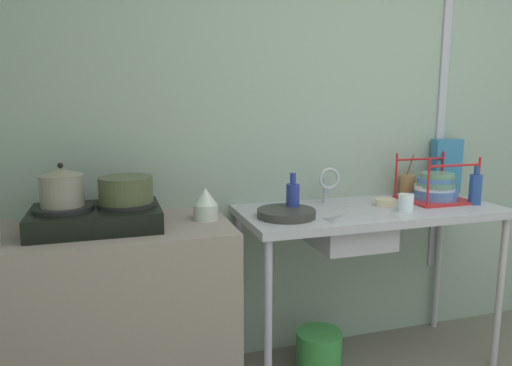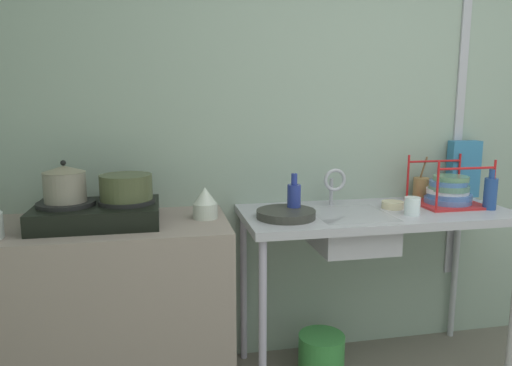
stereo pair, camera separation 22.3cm
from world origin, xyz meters
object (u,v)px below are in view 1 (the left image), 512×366
Objects in this scene: stove at (96,217)px; percolator at (206,204)px; cereal_box at (446,166)px; sink_basin at (347,228)px; bucket_on_floor at (319,352)px; faucet at (328,181)px; dish_rack at (435,189)px; frying_pan at (286,213)px; bottle_by_sink at (293,198)px; bottle_by_rack at (475,188)px; pot_on_left_burner at (62,187)px; cup_by_rack at (406,203)px; pot_on_right_burner at (126,189)px; small_bowl_on_drainboard at (385,202)px; utensil_jar at (407,185)px.

percolator is at bearing 1.31° from stove.
sink_basin is at bearing -157.02° from cereal_box.
bucket_on_floor is at bearing -161.41° from cereal_box.
dish_rack reaches higher than faucet.
stove is 0.86m from frying_pan.
bottle_by_rack is (1.01, -0.09, 0.01)m from bottle_by_sink.
dish_rack is at bearing 1.32° from pot_on_left_burner.
faucet is (-0.02, 0.18, 0.21)m from sink_basin.
faucet is at bearing 171.68° from dish_rack.
stove is at bearing 175.37° from cup_by_rack.
pot_on_left_burner is at bearing -174.16° from faucet.
bottle_by_sink is at bearing -163.75° from cereal_box.
frying_pan is at bearing -134.07° from bottle_by_sink.
faucet is at bearing 163.56° from bottle_by_rack.
sink_basin is (1.06, -0.04, -0.25)m from pot_on_right_burner.
pot_on_left_burner is 0.91× the size of faucet.
bottle_by_sink is (-0.86, -0.05, 0.01)m from dish_rack.
frying_pan is 3.21× the size of cup_by_rack.
pot_on_left_burner is 0.62m from percolator.
stove reaches higher than cup_by_rack.
small_bowl_on_drainboard is at bearing -177.52° from dish_rack.
cereal_box is at bearing 6.59° from stove.
bottle_by_rack is at bearing -2.88° from pot_on_right_burner.
pot_on_right_burner reaches higher than bottle_by_rack.
pot_on_left_burner reaches higher than faucet.
cereal_box is at bearing 6.74° from faucet.
pot_on_left_burner is at bearing 179.87° from bottle_by_sink.
bottle_by_sink reaches higher than percolator.
faucet is 2.31× the size of cup_by_rack.
sink_basin is 0.33m from bottle_by_sink.
bucket_on_floor is at bearing 174.48° from bottle_by_rack.
dish_rack is 2.99× the size of small_bowl_on_drainboard.
pot_on_left_burner is 1.35m from sink_basin.
sink_basin is 1.85× the size of faucet.
bottle_by_rack reaches higher than bottle_by_sink.
dish_rack is at bearing 4.18° from bucket_on_floor.
percolator is at bearing 172.49° from cup_by_rack.
pot_on_left_burner reaches higher than pot_on_right_burner.
utensil_jar is at bearing 122.87° from bottle_by_rack.
frying_pan is (-0.31, -0.19, -0.11)m from faucet.
stove is 2.67× the size of faucet.
faucet is at bearing 7.28° from pot_on_right_burner.
percolator is 1.44m from bottle_by_rack.
utensil_jar is at bearing 35.53° from small_bowl_on_drainboard.
percolator is 0.61× the size of utensil_jar.
faucet and bottle_by_sink have the same top height.
pot_on_right_burner is 1.65m from dish_rack.
dish_rack reaches higher than frying_pan.
bottle_by_sink is 0.86m from bucket_on_floor.
cereal_box is (1.07, 0.23, 0.08)m from bottle_by_sink.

